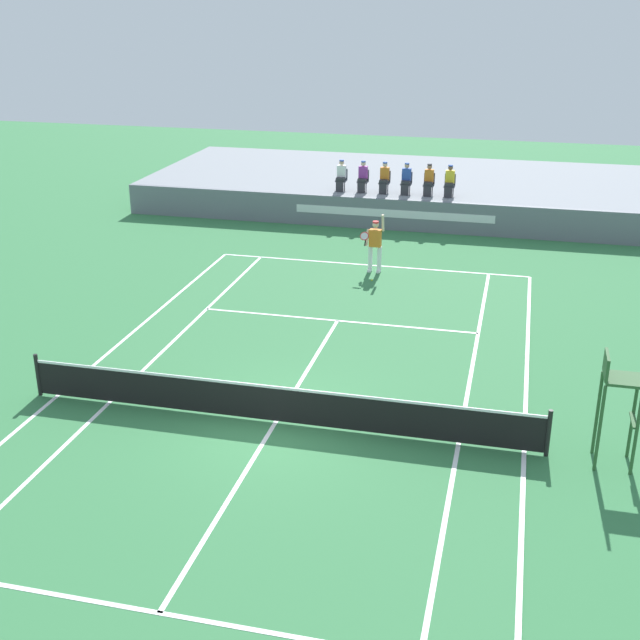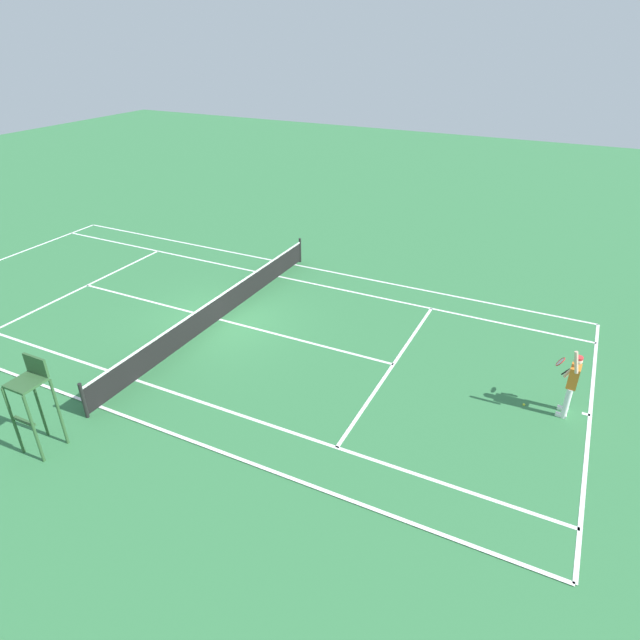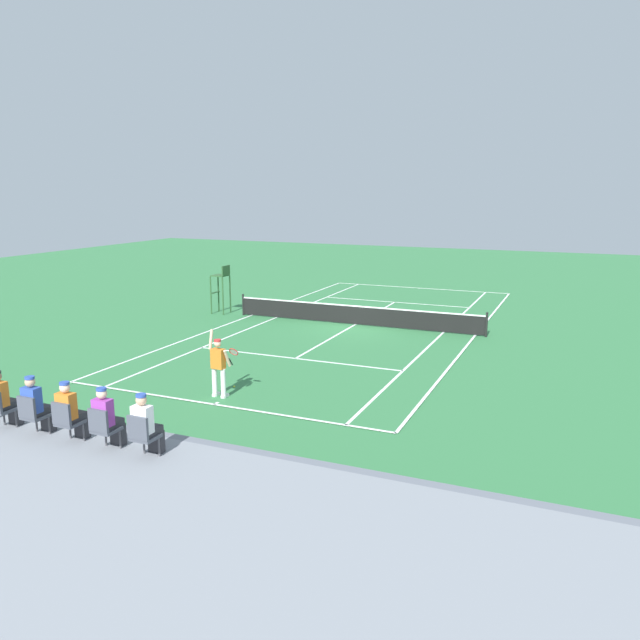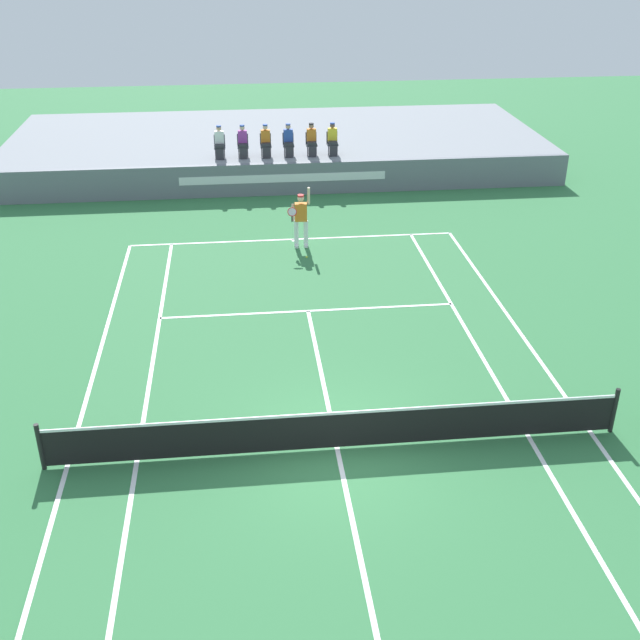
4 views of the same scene
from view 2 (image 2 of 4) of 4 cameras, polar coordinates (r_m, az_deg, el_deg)
ground_plane at (r=19.24m, az=-10.48°, el=-0.02°), size 80.00×80.00×0.00m
court at (r=19.23m, az=-10.49°, el=0.01°), size 11.08×23.88×0.03m
net at (r=19.00m, az=-10.62°, el=1.36°), size 11.98×0.10×1.07m
tennis_player at (r=15.41m, az=25.00°, el=-6.07°), size 0.78×0.62×2.08m
tennis_ball at (r=15.84m, az=20.72°, el=-8.35°), size 0.07×0.07×0.07m
umpire_chair at (r=14.31m, az=-28.07°, el=-6.94°), size 0.77×0.77×2.44m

